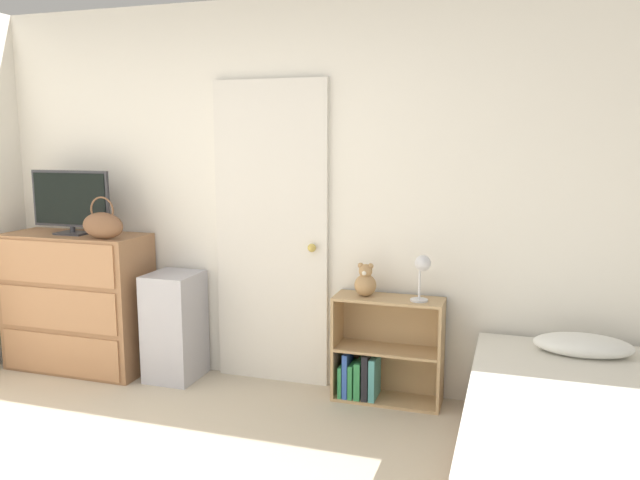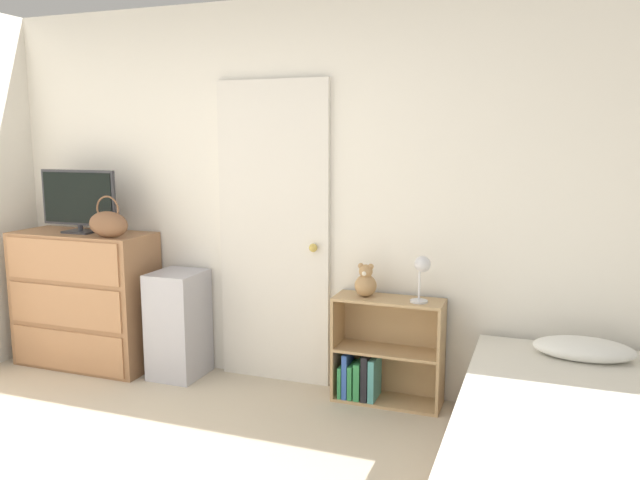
% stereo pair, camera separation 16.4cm
% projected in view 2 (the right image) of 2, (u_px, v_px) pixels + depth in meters
% --- Properties ---
extents(wall_back, '(10.00, 0.06, 2.55)m').
position_uv_depth(wall_back, '(278.00, 196.00, 4.20)').
color(wall_back, white).
rests_on(wall_back, ground_plane).
extents(door_closed, '(0.79, 0.09, 2.04)m').
position_uv_depth(door_closed, '(274.00, 234.00, 4.20)').
color(door_closed, silver).
rests_on(door_closed, ground_plane).
extents(dresser, '(1.04, 0.44, 0.99)m').
position_uv_depth(dresser, '(86.00, 299.00, 4.56)').
color(dresser, '#996B47').
rests_on(dresser, ground_plane).
extents(tv, '(0.62, 0.16, 0.45)m').
position_uv_depth(tv, '(78.00, 200.00, 4.44)').
color(tv, '#2D2D33').
rests_on(tv, dresser).
extents(handbag, '(0.31, 0.11, 0.29)m').
position_uv_depth(handbag, '(108.00, 224.00, 4.24)').
color(handbag, brown).
rests_on(handbag, dresser).
extents(storage_bin, '(0.33, 0.37, 0.74)m').
position_uv_depth(storage_bin, '(179.00, 324.00, 4.36)').
color(storage_bin, '#ADADB7').
rests_on(storage_bin, ground_plane).
extents(bookshelf, '(0.68, 0.25, 0.68)m').
position_uv_depth(bookshelf, '(380.00, 359.00, 3.95)').
color(bookshelf, tan).
rests_on(bookshelf, ground_plane).
extents(teddy_bear, '(0.14, 0.14, 0.21)m').
position_uv_depth(teddy_bear, '(366.00, 282.00, 3.89)').
color(teddy_bear, tan).
rests_on(teddy_bear, bookshelf).
extents(desk_lamp, '(0.12, 0.12, 0.29)m').
position_uv_depth(desk_lamp, '(422.00, 270.00, 3.72)').
color(desk_lamp, silver).
rests_on(desk_lamp, bookshelf).
extents(bed, '(1.17, 1.82, 0.58)m').
position_uv_depth(bed, '(587.00, 453.00, 2.83)').
color(bed, brown).
rests_on(bed, ground_plane).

